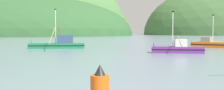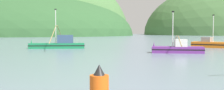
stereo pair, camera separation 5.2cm
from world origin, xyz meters
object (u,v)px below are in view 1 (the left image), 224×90
at_px(channel_buoy, 100,83).
at_px(fishing_boat_purple, 178,49).
at_px(fishing_boat_green, 59,44).
at_px(fishing_boat_orange, 210,44).

bearing_deg(channel_buoy, fishing_boat_purple, 70.77).
distance_m(fishing_boat_green, channel_buoy, 34.39).
bearing_deg(channel_buoy, fishing_boat_orange, 65.18).
xyz_separation_m(fishing_boat_orange, channel_buoy, (-17.10, -36.97, -0.05)).
height_order(fishing_boat_orange, channel_buoy, fishing_boat_orange).
relative_size(fishing_boat_orange, channel_buoy, 4.85).
bearing_deg(fishing_boat_purple, fishing_boat_orange, -119.29).
bearing_deg(fishing_boat_orange, fishing_boat_purple, -93.82).
distance_m(fishing_boat_orange, channel_buoy, 40.73).
height_order(fishing_boat_purple, channel_buoy, fishing_boat_purple).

